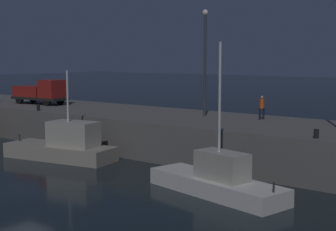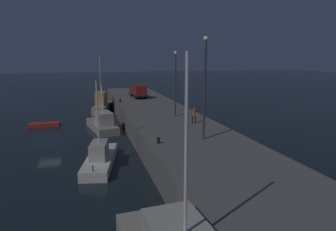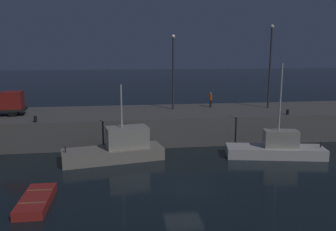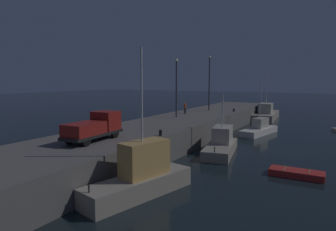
{
  "view_description": "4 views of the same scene",
  "coord_description": "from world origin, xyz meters",
  "px_view_note": "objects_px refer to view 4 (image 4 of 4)",
  "views": [
    {
      "loc": [
        23.3,
        -16.53,
        7.21
      ],
      "look_at": [
        -0.25,
        13.19,
        2.83
      ],
      "focal_mm": 54.46,
      "sensor_mm": 36.0,
      "label": 1
    },
    {
      "loc": [
        35.99,
        4.56,
        10.11
      ],
      "look_at": [
        -0.75,
        14.99,
        2.35
      ],
      "focal_mm": 31.33,
      "sensor_mm": 36.0,
      "label": 2
    },
    {
      "loc": [
        -4.06,
        -21.41,
        8.88
      ],
      "look_at": [
        0.67,
        12.29,
        2.6
      ],
      "focal_mm": 36.86,
      "sensor_mm": 36.0,
      "label": 3
    },
    {
      "loc": [
        -35.0,
        -3.94,
        7.86
      ],
      "look_at": [
        0.7,
        16.03,
        2.99
      ],
      "focal_mm": 32.16,
      "sensor_mm": 36.0,
      "label": 4
    }
  ],
  "objects_px": {
    "dockworker": "(185,107)",
    "fishing_trawler_red": "(141,176)",
    "fishing_boat_white": "(259,129)",
    "bollard_west": "(234,110)",
    "utility_truck": "(95,127)",
    "bollard_central": "(160,133)",
    "dinghy_orange_near": "(296,173)",
    "lamp_post_west": "(176,83)",
    "lamp_post_east": "(209,79)",
    "fishing_boat_blue": "(221,144)",
    "fishing_boat_orange": "(266,114)"
  },
  "relations": [
    {
      "from": "dockworker",
      "to": "fishing_trawler_red",
      "type": "bearing_deg",
      "value": -160.55
    },
    {
      "from": "fishing_boat_white",
      "to": "bollard_west",
      "type": "relative_size",
      "value": 16.86
    },
    {
      "from": "fishing_trawler_red",
      "to": "utility_truck",
      "type": "distance_m",
      "value": 7.37
    },
    {
      "from": "bollard_central",
      "to": "dinghy_orange_near",
      "type": "bearing_deg",
      "value": -77.89
    },
    {
      "from": "fishing_trawler_red",
      "to": "bollard_west",
      "type": "height_order",
      "value": "fishing_trawler_red"
    },
    {
      "from": "utility_truck",
      "to": "dockworker",
      "type": "xyz_separation_m",
      "value": [
        22.12,
        2.29,
        -0.19
      ]
    },
    {
      "from": "lamp_post_west",
      "to": "dinghy_orange_near",
      "type": "bearing_deg",
      "value": -122.74
    },
    {
      "from": "fishing_boat_white",
      "to": "dinghy_orange_near",
      "type": "height_order",
      "value": "fishing_boat_white"
    },
    {
      "from": "lamp_post_west",
      "to": "utility_truck",
      "type": "xyz_separation_m",
      "value": [
        -17.71,
        -1.49,
        -3.49
      ]
    },
    {
      "from": "lamp_post_east",
      "to": "bollard_central",
      "type": "height_order",
      "value": "lamp_post_east"
    },
    {
      "from": "fishing_boat_blue",
      "to": "fishing_boat_white",
      "type": "bearing_deg",
      "value": -4.51
    },
    {
      "from": "bollard_west",
      "to": "dockworker",
      "type": "bearing_deg",
      "value": 138.41
    },
    {
      "from": "fishing_boat_orange",
      "to": "dockworker",
      "type": "xyz_separation_m",
      "value": [
        -20.63,
        7.97,
        2.65
      ]
    },
    {
      "from": "lamp_post_east",
      "to": "bollard_west",
      "type": "bearing_deg",
      "value": -87.61
    },
    {
      "from": "lamp_post_east",
      "to": "lamp_post_west",
      "type": "bearing_deg",
      "value": 176.66
    },
    {
      "from": "fishing_boat_blue",
      "to": "fishing_trawler_red",
      "type": "bearing_deg",
      "value": 177.03
    },
    {
      "from": "fishing_boat_blue",
      "to": "bollard_central",
      "type": "relative_size",
      "value": 15.45
    },
    {
      "from": "dinghy_orange_near",
      "to": "dockworker",
      "type": "height_order",
      "value": "dockworker"
    },
    {
      "from": "fishing_boat_orange",
      "to": "fishing_boat_blue",
      "type": "bearing_deg",
      "value": -177.28
    },
    {
      "from": "fishing_boat_orange",
      "to": "lamp_post_east",
      "type": "bearing_deg",
      "value": 155.57
    },
    {
      "from": "fishing_boat_blue",
      "to": "bollard_west",
      "type": "distance_m",
      "value": 17.34
    },
    {
      "from": "fishing_boat_white",
      "to": "lamp_post_east",
      "type": "bearing_deg",
      "value": 70.88
    },
    {
      "from": "dockworker",
      "to": "fishing_boat_orange",
      "type": "bearing_deg",
      "value": -21.13
    },
    {
      "from": "fishing_boat_orange",
      "to": "bollard_west",
      "type": "relative_size",
      "value": 25.64
    },
    {
      "from": "lamp_post_west",
      "to": "lamp_post_east",
      "type": "relative_size",
      "value": 0.88
    },
    {
      "from": "bollard_west",
      "to": "lamp_post_east",
      "type": "bearing_deg",
      "value": 92.39
    },
    {
      "from": "fishing_boat_blue",
      "to": "utility_truck",
      "type": "height_order",
      "value": "fishing_boat_blue"
    },
    {
      "from": "fishing_boat_blue",
      "to": "dinghy_orange_near",
      "type": "relative_size",
      "value": 2.04
    },
    {
      "from": "dockworker",
      "to": "bollard_central",
      "type": "relative_size",
      "value": 3.09
    },
    {
      "from": "dinghy_orange_near",
      "to": "dockworker",
      "type": "bearing_deg",
      "value": 49.15
    },
    {
      "from": "lamp_post_east",
      "to": "fishing_boat_white",
      "type": "bearing_deg",
      "value": -109.12
    },
    {
      "from": "fishing_boat_blue",
      "to": "dockworker",
      "type": "xyz_separation_m",
      "value": [
        10.41,
        9.45,
        2.73
      ]
    },
    {
      "from": "fishing_boat_blue",
      "to": "dinghy_orange_near",
      "type": "xyz_separation_m",
      "value": [
        -4.75,
        -8.09,
        -0.71
      ]
    },
    {
      "from": "lamp_post_east",
      "to": "utility_truck",
      "type": "distance_m",
      "value": 28.63
    },
    {
      "from": "fishing_boat_white",
      "to": "fishing_boat_orange",
      "type": "relative_size",
      "value": 0.66
    },
    {
      "from": "dockworker",
      "to": "utility_truck",
      "type": "bearing_deg",
      "value": -174.08
    },
    {
      "from": "fishing_boat_blue",
      "to": "fishing_boat_orange",
      "type": "relative_size",
      "value": 0.66
    },
    {
      "from": "fishing_boat_orange",
      "to": "dinghy_orange_near",
      "type": "distance_m",
      "value": 37.06
    },
    {
      "from": "utility_truck",
      "to": "bollard_central",
      "type": "distance_m",
      "value": 5.96
    },
    {
      "from": "dinghy_orange_near",
      "to": "bollard_west",
      "type": "xyz_separation_m",
      "value": [
        21.55,
        11.87,
        2.72
      ]
    },
    {
      "from": "dockworker",
      "to": "bollard_west",
      "type": "relative_size",
      "value": 3.39
    },
    {
      "from": "utility_truck",
      "to": "dockworker",
      "type": "distance_m",
      "value": 22.24
    },
    {
      "from": "fishing_trawler_red",
      "to": "lamp_post_west",
      "type": "distance_m",
      "value": 22.57
    },
    {
      "from": "lamp_post_west",
      "to": "lamp_post_east",
      "type": "distance_m",
      "value": 10.65
    },
    {
      "from": "fishing_boat_blue",
      "to": "dockworker",
      "type": "bearing_deg",
      "value": 42.22
    },
    {
      "from": "fishing_boat_white",
      "to": "dockworker",
      "type": "distance_m",
      "value": 11.34
    },
    {
      "from": "dinghy_orange_near",
      "to": "bollard_west",
      "type": "relative_size",
      "value": 8.29
    },
    {
      "from": "lamp_post_west",
      "to": "bollard_west",
      "type": "relative_size",
      "value": 15.76
    },
    {
      "from": "fishing_boat_orange",
      "to": "dinghy_orange_near",
      "type": "relative_size",
      "value": 3.09
    },
    {
      "from": "fishing_trawler_red",
      "to": "fishing_boat_blue",
      "type": "bearing_deg",
      "value": -2.97
    }
  ]
}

